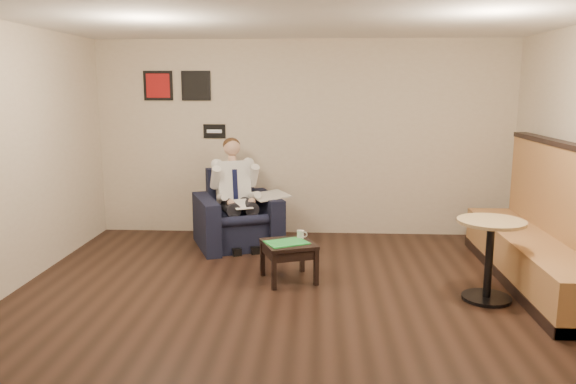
# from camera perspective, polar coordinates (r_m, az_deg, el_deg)

# --- Properties ---
(ground) EXTENTS (6.00, 6.00, 0.00)m
(ground) POSITION_cam_1_polar(r_m,az_deg,el_deg) (5.53, 0.69, -12.05)
(ground) COLOR black
(ground) RESTS_ON ground
(wall_back) EXTENTS (6.00, 0.02, 2.80)m
(wall_back) POSITION_cam_1_polar(r_m,az_deg,el_deg) (8.13, 1.63, 5.46)
(wall_back) COLOR beige
(wall_back) RESTS_ON ground
(wall_front) EXTENTS (6.00, 0.02, 2.80)m
(wall_front) POSITION_cam_1_polar(r_m,az_deg,el_deg) (2.23, -2.60, -8.55)
(wall_front) COLOR beige
(wall_front) RESTS_ON ground
(ceiling) EXTENTS (6.00, 6.00, 0.02)m
(ceiling) POSITION_cam_1_polar(r_m,az_deg,el_deg) (5.15, 0.76, 18.08)
(ceiling) COLOR white
(ceiling) RESTS_ON wall_back
(seating_sign) EXTENTS (0.32, 0.02, 0.20)m
(seating_sign) POSITION_cam_1_polar(r_m,az_deg,el_deg) (8.25, -7.48, 6.14)
(seating_sign) COLOR black
(seating_sign) RESTS_ON wall_back
(art_print_left) EXTENTS (0.42, 0.03, 0.42)m
(art_print_left) POSITION_cam_1_polar(r_m,az_deg,el_deg) (8.41, -13.05, 10.48)
(art_print_left) COLOR #AC1516
(art_print_left) RESTS_ON wall_back
(art_print_right) EXTENTS (0.42, 0.03, 0.42)m
(art_print_right) POSITION_cam_1_polar(r_m,az_deg,el_deg) (8.27, -9.32, 10.61)
(art_print_right) COLOR black
(art_print_right) RESTS_ON wall_back
(armchair) EXTENTS (1.36, 1.36, 1.01)m
(armchair) POSITION_cam_1_polar(r_m,az_deg,el_deg) (7.62, -5.19, -1.74)
(armchair) COLOR black
(armchair) RESTS_ON ground
(seated_man) EXTENTS (0.98, 1.17, 1.39)m
(seated_man) POSITION_cam_1_polar(r_m,az_deg,el_deg) (7.45, -4.98, -0.54)
(seated_man) COLOR silver
(seated_man) RESTS_ON armchair
(lap_papers) EXTENTS (0.35, 0.40, 0.01)m
(lap_papers) POSITION_cam_1_polar(r_m,az_deg,el_deg) (7.36, -4.76, -1.25)
(lap_papers) COLOR white
(lap_papers) RESTS_ON seated_man
(newspaper) EXTENTS (0.63, 0.68, 0.01)m
(newspaper) POSITION_cam_1_polar(r_m,az_deg,el_deg) (7.58, -1.90, -0.35)
(newspaper) COLOR silver
(newspaper) RESTS_ON armchair
(side_table) EXTENTS (0.69, 0.69, 0.44)m
(side_table) POSITION_cam_1_polar(r_m,az_deg,el_deg) (6.29, 0.06, -7.06)
(side_table) COLOR black
(side_table) RESTS_ON ground
(green_folder) EXTENTS (0.54, 0.48, 0.01)m
(green_folder) POSITION_cam_1_polar(r_m,az_deg,el_deg) (6.20, -0.14, -5.15)
(green_folder) COLOR green
(green_folder) RESTS_ON side_table
(coffee_mug) EXTENTS (0.10, 0.10, 0.09)m
(coffee_mug) POSITION_cam_1_polar(r_m,az_deg,el_deg) (6.38, 1.26, -4.33)
(coffee_mug) COLOR white
(coffee_mug) RESTS_ON side_table
(smartphone) EXTENTS (0.15, 0.09, 0.01)m
(smartphone) POSITION_cam_1_polar(r_m,az_deg,el_deg) (6.39, 0.07, -4.70)
(smartphone) COLOR black
(smartphone) RESTS_ON side_table
(banquette) EXTENTS (0.71, 2.97, 1.52)m
(banquette) POSITION_cam_1_polar(r_m,az_deg,el_deg) (6.67, 23.94, -2.18)
(banquette) COLOR #AB7642
(banquette) RESTS_ON ground
(cafe_table) EXTENTS (0.73, 0.73, 0.83)m
(cafe_table) POSITION_cam_1_polar(r_m,az_deg,el_deg) (6.03, 19.73, -6.54)
(cafe_table) COLOR tan
(cafe_table) RESTS_ON ground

